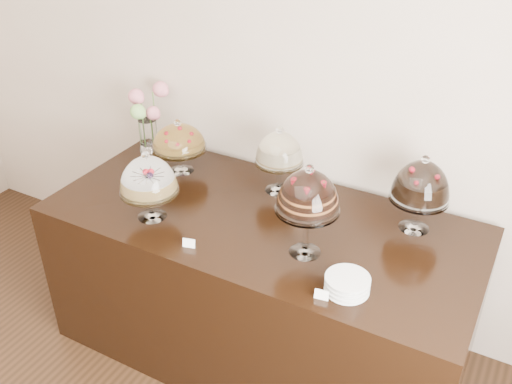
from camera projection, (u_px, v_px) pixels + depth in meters
The scene contains 11 objects.
wall_back at pixel (269, 64), 3.09m from camera, with size 5.00×0.04×3.00m, color #C4B19E.
display_counter at pixel (260, 286), 3.12m from camera, with size 2.20×1.00×0.90m, color black.
cake_stand_sugar_sponge at pixel (148, 178), 2.78m from camera, with size 0.29×0.29×0.37m.
cake_stand_choco_layer at pixel (308, 195), 2.48m from camera, with size 0.29×0.29×0.46m.
cake_stand_cheesecake at pixel (279, 151), 3.00m from camera, with size 0.26×0.26×0.38m.
cake_stand_dark_choco at pixel (421, 184), 2.68m from camera, with size 0.29×0.29×0.40m.
cake_stand_fruit_tart at pixel (179, 139), 3.21m from camera, with size 0.31×0.31×0.32m.
flower_vase at pixel (148, 116), 3.43m from camera, with size 0.22×0.31×0.41m.
plate_stack at pixel (347, 284), 2.39m from camera, with size 0.19×0.19×0.07m.
price_card_left at pixel (189, 243), 2.66m from camera, with size 0.06×0.01×0.04m, color white.
price_card_right at pixel (322, 295), 2.36m from camera, with size 0.06×0.01×0.04m, color white.
Camera 1 is at (1.38, 0.33, 2.51)m, focal length 40.00 mm.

